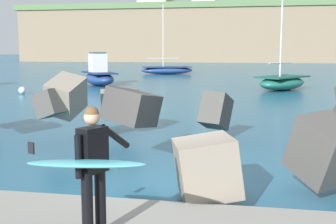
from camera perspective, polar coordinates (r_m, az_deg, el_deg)
name	(u,v)px	position (r m, az deg, el deg)	size (l,w,h in m)	color
ground_plane	(176,183)	(9.30, 1.02, -9.05)	(400.00, 400.00, 0.00)	#235B7A
surfer_with_board	(89,164)	(5.82, -10.13, -6.60)	(2.05, 1.52, 1.78)	black
boat_near_left	(167,70)	(48.83, -0.13, 5.44)	(6.06, 3.89, 7.50)	navy
boat_mid_left	(99,75)	(34.19, -8.86, 4.70)	(4.11, 4.75, 2.51)	navy
boat_mid_right	(282,82)	(30.80, 14.46, 3.76)	(4.20, 4.72, 8.35)	#1E6656
mooring_buoy_inner	(22,90)	(28.76, -18.23, 2.66)	(0.44, 0.44, 0.44)	silver
headland_bluff	(194,35)	(108.61, 3.39, 9.87)	(74.41, 35.11, 12.23)	#847056
station_building_west	(201,4)	(118.78, 4.31, 13.66)	(4.75, 4.43, 4.14)	silver
station_building_annex	(164,0)	(112.71, -0.53, 14.21)	(4.83, 4.83, 4.99)	#B2ADA3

